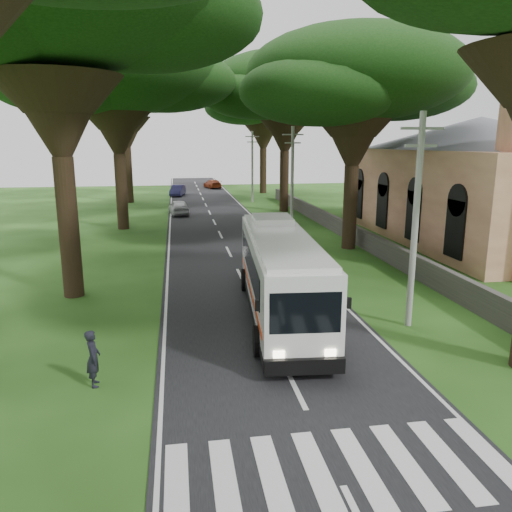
{
  "coord_description": "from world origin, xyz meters",
  "views": [
    {
      "loc": [
        -3.19,
        -11.05,
        6.99
      ],
      "look_at": [
        0.06,
        9.29,
        2.2
      ],
      "focal_mm": 35.0,
      "sensor_mm": 36.0,
      "label": 1
    }
  ],
  "objects": [
    {
      "name": "pole_near",
      "position": [
        5.5,
        6.0,
        4.18
      ],
      "size": [
        1.6,
        0.24,
        8.0
      ],
      "color": "gray",
      "rests_on": "ground"
    },
    {
      "name": "pole_mid",
      "position": [
        5.5,
        26.0,
        4.18
      ],
      "size": [
        1.6,
        0.24,
        8.0
      ],
      "color": "gray",
      "rests_on": "ground"
    },
    {
      "name": "pedestrian",
      "position": [
        -5.73,
        2.88,
        0.85
      ],
      "size": [
        0.49,
        0.67,
        1.7
      ],
      "primitive_type": "imported",
      "rotation": [
        0.0,
        0.0,
        1.7
      ],
      "color": "black",
      "rests_on": "ground"
    },
    {
      "name": "property_wall",
      "position": [
        9.0,
        24.0,
        0.6
      ],
      "size": [
        0.35,
        50.0,
        1.2
      ],
      "primitive_type": "cube",
      "color": "#383533",
      "rests_on": "ground"
    },
    {
      "name": "distant_car_b",
      "position": [
        -3.0,
        53.95,
        0.71
      ],
      "size": [
        2.17,
        4.33,
        1.36
      ],
      "primitive_type": "imported",
      "rotation": [
        0.0,
        0.0,
        -0.18
      ],
      "color": "navy",
      "rests_on": "road"
    },
    {
      "name": "pole_far",
      "position": [
        5.5,
        46.0,
        4.18
      ],
      "size": [
        1.6,
        0.24,
        8.0
      ],
      "color": "gray",
      "rests_on": "ground"
    },
    {
      "name": "tree_r_far",
      "position": [
        8.5,
        56.0,
        12.0
      ],
      "size": [
        14.21,
        14.21,
        15.16
      ],
      "color": "black",
      "rests_on": "ground"
    },
    {
      "name": "coach_bus",
      "position": [
        0.8,
        7.89,
        1.82
      ],
      "size": [
        3.36,
        11.64,
        3.39
      ],
      "rotation": [
        0.0,
        0.0,
        -0.08
      ],
      "color": "silver",
      "rests_on": "ground"
    },
    {
      "name": "tree_r_midb",
      "position": [
        7.5,
        38.0,
        12.07
      ],
      "size": [
        14.99,
        14.99,
        15.36
      ],
      "color": "black",
      "rests_on": "ground"
    },
    {
      "name": "ground",
      "position": [
        0.0,
        0.0,
        0.0
      ],
      "size": [
        140.0,
        140.0,
        0.0
      ],
      "primitive_type": "plane",
      "color": "#224614",
      "rests_on": "ground"
    },
    {
      "name": "tree_l_midb",
      "position": [
        -7.5,
        30.0,
        12.1
      ],
      "size": [
        15.74,
        15.74,
        15.53
      ],
      "color": "black",
      "rests_on": "ground"
    },
    {
      "name": "road",
      "position": [
        0.0,
        25.0,
        0.01
      ],
      "size": [
        8.0,
        120.0,
        0.04
      ],
      "primitive_type": "cube",
      "color": "black",
      "rests_on": "ground"
    },
    {
      "name": "church",
      "position": [
        17.86,
        21.55,
        4.91
      ],
      "size": [
        14.0,
        24.0,
        11.6
      ],
      "color": "#B8745A",
      "rests_on": "ground"
    },
    {
      "name": "tree_l_far",
      "position": [
        -8.5,
        48.0,
        12.44
      ],
      "size": [
        12.96,
        12.96,
        15.4
      ],
      "color": "black",
      "rests_on": "ground"
    },
    {
      "name": "distant_car_a",
      "position": [
        -3.0,
        37.04,
        0.74
      ],
      "size": [
        2.13,
        4.34,
        1.43
      ],
      "primitive_type": "imported",
      "rotation": [
        0.0,
        0.0,
        3.25
      ],
      "color": "#AAA9AE",
      "rests_on": "road"
    },
    {
      "name": "distant_car_c",
      "position": [
        2.2,
        63.73,
        0.67
      ],
      "size": [
        2.77,
        4.68,
        1.27
      ],
      "primitive_type": "imported",
      "rotation": [
        0.0,
        0.0,
        3.38
      ],
      "color": "#983716",
      "rests_on": "road"
    },
    {
      "name": "crosswalk",
      "position": [
        0.0,
        -2.0,
        0.0
      ],
      "size": [
        8.0,
        3.0,
        0.01
      ],
      "primitive_type": "cube",
      "color": "silver",
      "rests_on": "ground"
    },
    {
      "name": "tree_r_mida",
      "position": [
        8.0,
        20.0,
        10.8
      ],
      "size": [
        13.62,
        13.62,
        13.82
      ],
      "color": "black",
      "rests_on": "ground"
    }
  ]
}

